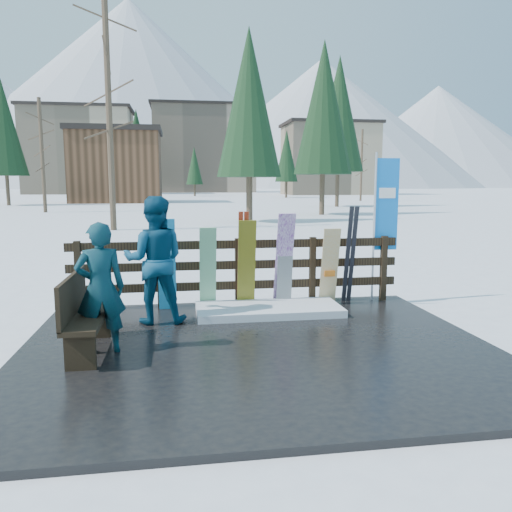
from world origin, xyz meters
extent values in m
plane|color=white|center=(0.00, 0.00, 0.00)|extent=(700.00, 700.00, 0.00)
cube|color=black|center=(0.00, 0.00, 0.04)|extent=(6.00, 5.00, 0.08)
cube|color=black|center=(-2.60, 2.20, 0.66)|extent=(0.10, 0.10, 1.15)
cube|color=black|center=(-1.30, 2.20, 0.66)|extent=(0.10, 0.10, 1.15)
cube|color=black|center=(0.00, 2.20, 0.66)|extent=(0.10, 0.10, 1.15)
cube|color=black|center=(1.30, 2.20, 0.66)|extent=(0.10, 0.10, 1.15)
cube|color=black|center=(2.60, 2.20, 0.66)|extent=(0.10, 0.10, 1.15)
cube|color=black|center=(0.00, 2.20, 0.43)|extent=(5.60, 0.05, 0.14)
cube|color=black|center=(0.00, 2.20, 0.78)|extent=(5.60, 0.05, 0.14)
cube|color=black|center=(0.00, 2.20, 1.13)|extent=(5.60, 0.05, 0.14)
cube|color=white|center=(0.42, 1.60, 0.14)|extent=(2.30, 1.00, 0.12)
cube|color=black|center=(-2.09, 0.08, 0.53)|extent=(0.40, 1.50, 0.06)
cube|color=black|center=(-2.09, -0.52, 0.30)|extent=(0.34, 0.06, 0.45)
cube|color=black|center=(-2.09, 0.68, 0.30)|extent=(0.34, 0.06, 0.45)
cube|color=black|center=(-2.27, 0.08, 0.80)|extent=(0.05, 1.50, 0.50)
cube|color=#27A3E0|center=(-1.18, 1.98, 0.84)|extent=(0.29, 0.33, 1.52)
cube|color=silver|center=(-0.52, 1.98, 0.77)|extent=(0.27, 0.40, 1.38)
cube|color=gold|center=(0.12, 1.98, 0.82)|extent=(0.29, 0.28, 1.48)
cube|color=white|center=(0.75, 1.98, 0.88)|extent=(0.29, 0.49, 1.59)
cube|color=black|center=(0.76, 1.98, 0.78)|extent=(0.25, 0.20, 1.39)
cube|color=silver|center=(1.54, 1.98, 0.74)|extent=(0.29, 0.28, 1.33)
cube|color=#B12F15|center=(0.02, 2.05, 0.89)|extent=(0.07, 0.30, 1.62)
cube|color=#B12F15|center=(0.11, 2.05, 0.89)|extent=(0.07, 0.30, 1.62)
cube|color=black|center=(1.88, 2.05, 0.93)|extent=(0.08, 0.34, 1.69)
cube|color=black|center=(1.97, 2.05, 0.93)|extent=(0.07, 0.34, 1.69)
cylinder|color=silver|center=(2.42, 2.25, 1.38)|extent=(0.04, 0.04, 2.60)
cube|color=blue|center=(2.64, 2.25, 1.78)|extent=(0.42, 0.02, 1.60)
imported|color=#0C4743|center=(-1.93, 0.07, 0.88)|extent=(0.65, 0.49, 1.61)
imported|color=navy|center=(-1.34, 1.35, 1.02)|extent=(0.94, 0.75, 1.88)
cube|color=tan|center=(-22.00, 110.00, 9.00)|extent=(22.00, 14.00, 18.00)
cube|color=black|center=(-22.00, 110.00, 18.30)|extent=(23.10, 14.70, 0.60)
cube|color=gray|center=(6.00, 130.00, 11.00)|extent=(26.00, 16.00, 22.00)
cube|color=black|center=(6.00, 130.00, 22.30)|extent=(27.30, 16.80, 0.60)
cube|color=tan|center=(30.00, 95.00, 7.00)|extent=(18.00, 12.00, 14.00)
cube|color=black|center=(30.00, 95.00, 14.30)|extent=(18.90, 12.60, 0.60)
cube|color=brown|center=(-8.00, 55.00, 4.00)|extent=(10.00, 8.00, 8.00)
cube|color=black|center=(-8.00, 55.00, 8.30)|extent=(10.50, 8.40, 0.60)
cylinder|color=#382B1E|center=(-4.00, 18.00, 5.74)|extent=(0.28, 0.28, 11.48)
cone|color=black|center=(3.00, 22.00, 5.06)|extent=(3.64, 3.64, 10.12)
cone|color=black|center=(9.00, 28.00, 5.63)|extent=(4.05, 4.05, 11.26)
cylinder|color=#382B1E|center=(-11.00, 34.00, 4.24)|extent=(0.28, 0.28, 8.49)
cone|color=black|center=(14.00, 40.00, 6.62)|extent=(4.77, 4.77, 13.24)
cone|color=black|center=(-18.00, 48.00, 5.97)|extent=(4.30, 4.30, 11.94)
cylinder|color=#382B1E|center=(22.00, 55.00, 4.47)|extent=(0.28, 0.28, 8.94)
cone|color=black|center=(-6.00, 60.00, 5.49)|extent=(3.95, 3.95, 10.99)
cone|color=black|center=(16.00, 72.00, 5.02)|extent=(3.61, 3.61, 10.04)
cone|color=black|center=(2.00, 85.00, 4.15)|extent=(2.99, 2.99, 8.30)
cone|color=white|center=(-30.00, 340.00, 60.00)|extent=(260.00, 260.00, 120.00)
cone|color=white|center=(90.00, 310.00, 40.00)|extent=(200.00, 200.00, 80.00)
cone|color=white|center=(180.00, 330.00, 35.00)|extent=(180.00, 180.00, 70.00)
camera|label=1|loc=(-0.98, -6.08, 2.13)|focal=35.00mm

